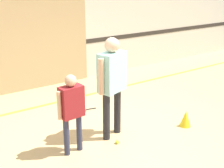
# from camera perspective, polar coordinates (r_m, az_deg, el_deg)

# --- Properties ---
(ground_plane) EXTENTS (16.00, 16.00, 0.00)m
(ground_plane) POSITION_cam_1_polar(r_m,az_deg,el_deg) (5.66, -0.14, -9.49)
(ground_plane) COLOR tan
(wall_back) EXTENTS (16.00, 0.07, 3.20)m
(wall_back) POSITION_cam_1_polar(r_m,az_deg,el_deg) (7.94, -13.85, 10.51)
(wall_back) COLOR beige
(wall_back) RESTS_ON ground_plane
(wall_panel) EXTENTS (2.94, 0.05, 2.22)m
(wall_panel) POSITION_cam_1_polar(r_m,az_deg,el_deg) (7.93, -14.15, 6.92)
(wall_panel) COLOR tan
(wall_panel) RESTS_ON ground_plane
(floor_stripe) EXTENTS (14.40, 0.10, 0.01)m
(floor_stripe) POSITION_cam_1_polar(r_m,az_deg,el_deg) (7.24, -9.22, -3.09)
(floor_stripe) COLOR yellow
(floor_stripe) RESTS_ON ground_plane
(person_instructor) EXTENTS (0.64, 0.42, 1.77)m
(person_instructor) POSITION_cam_1_polar(r_m,az_deg,el_deg) (5.26, -0.00, 1.25)
(person_instructor) COLOR #232328
(person_instructor) RESTS_ON ground_plane
(person_student_left) EXTENTS (0.50, 0.23, 1.32)m
(person_student_left) POSITION_cam_1_polar(r_m,az_deg,el_deg) (4.87, -7.39, -3.97)
(person_student_left) COLOR #2D334C
(person_student_left) RESTS_ON ground_plane
(racket_spare_on_floor) EXTENTS (0.54, 0.35, 0.03)m
(racket_spare_on_floor) POSITION_cam_1_polar(r_m,az_deg,el_deg) (6.67, -5.81, -4.84)
(racket_spare_on_floor) COLOR red
(racket_spare_on_floor) RESTS_ON ground_plane
(tennis_ball_near_instructor) EXTENTS (0.07, 0.07, 0.07)m
(tennis_ball_near_instructor) POSITION_cam_1_polar(r_m,az_deg,el_deg) (5.41, 0.95, -10.54)
(tennis_ball_near_instructor) COLOR #CCE038
(tennis_ball_near_instructor) RESTS_ON ground_plane
(tennis_ball_by_spare_racket) EXTENTS (0.07, 0.07, 0.07)m
(tennis_ball_by_spare_racket) POSITION_cam_1_polar(r_m,az_deg,el_deg) (6.79, -8.68, -4.34)
(tennis_ball_by_spare_racket) COLOR #CCE038
(tennis_ball_by_spare_racket) RESTS_ON ground_plane
(tennis_ball_stray_left) EXTENTS (0.07, 0.07, 0.07)m
(tennis_ball_stray_left) POSITION_cam_1_polar(r_m,az_deg,el_deg) (5.88, -1.01, -7.97)
(tennis_ball_stray_left) COLOR #CCE038
(tennis_ball_stray_left) RESTS_ON ground_plane
(training_cone) EXTENTS (0.21, 0.21, 0.31)m
(training_cone) POSITION_cam_1_polar(r_m,az_deg,el_deg) (6.10, 13.29, -6.18)
(training_cone) COLOR yellow
(training_cone) RESTS_ON ground_plane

